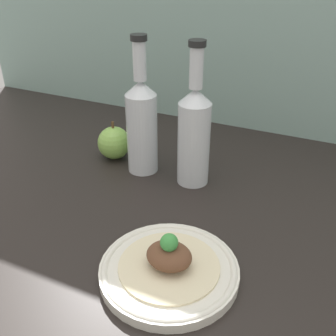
# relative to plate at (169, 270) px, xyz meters

# --- Properties ---
(ground_plane) EXTENTS (1.80, 1.10, 0.04)m
(ground_plane) POSITION_rel_plate_xyz_m (-0.05, 0.09, -0.03)
(ground_plane) COLOR black
(plate) EXTENTS (0.22, 0.22, 0.02)m
(plate) POSITION_rel_plate_xyz_m (0.00, 0.00, 0.00)
(plate) COLOR silver
(plate) RESTS_ON ground_plane
(plated_food) EXTENTS (0.16, 0.16, 0.06)m
(plated_food) POSITION_rel_plate_xyz_m (0.00, -0.00, 0.02)
(plated_food) COLOR beige
(plated_food) RESTS_ON plate
(cider_bottle_left) EXTENTS (0.07, 0.07, 0.30)m
(cider_bottle_left) POSITION_rel_plate_xyz_m (-0.20, 0.28, 0.11)
(cider_bottle_left) COLOR silver
(cider_bottle_left) RESTS_ON ground_plane
(cider_bottle_right) EXTENTS (0.07, 0.07, 0.30)m
(cider_bottle_right) POSITION_rel_plate_xyz_m (-0.07, 0.28, 0.11)
(cider_bottle_right) COLOR silver
(cider_bottle_right) RESTS_ON ground_plane
(apple) EXTENTS (0.08, 0.08, 0.09)m
(apple) POSITION_rel_plate_xyz_m (-0.29, 0.30, 0.03)
(apple) COLOR #84B74C
(apple) RESTS_ON ground_plane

